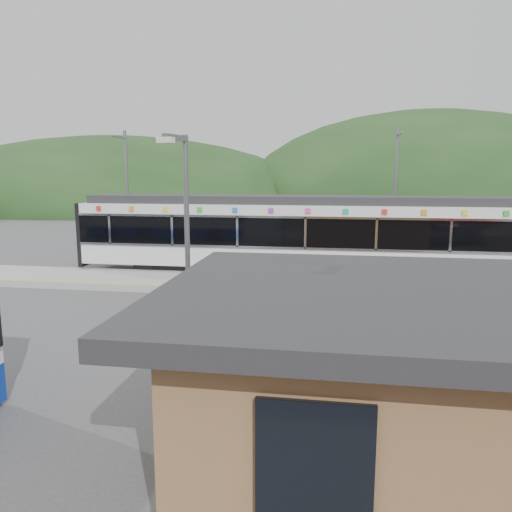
# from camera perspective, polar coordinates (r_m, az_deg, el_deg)

# --- Properties ---
(ground) EXTENTS (120.00, 120.00, 0.00)m
(ground) POSITION_cam_1_polar(r_m,az_deg,el_deg) (18.13, -4.50, -5.89)
(ground) COLOR #4C4C4F
(ground) RESTS_ON ground
(hills) EXTENTS (146.00, 149.00, 26.00)m
(hills) POSITION_cam_1_polar(r_m,az_deg,el_deg) (22.87, 14.04, -2.91)
(hills) COLOR #1E3D19
(hills) RESTS_ON ground
(platform) EXTENTS (26.00, 3.20, 0.30)m
(platform) POSITION_cam_1_polar(r_m,az_deg,el_deg) (21.22, -2.40, -3.17)
(platform) COLOR #9E9E99
(platform) RESTS_ON ground
(yellow_line) EXTENTS (26.00, 0.10, 0.01)m
(yellow_line) POSITION_cam_1_polar(r_m,az_deg,el_deg) (19.95, -3.15, -3.54)
(yellow_line) COLOR yellow
(yellow_line) RESTS_ON platform
(train) EXTENTS (20.44, 3.01, 3.74)m
(train) POSITION_cam_1_polar(r_m,az_deg,el_deg) (23.21, 4.69, 2.70)
(train) COLOR black
(train) RESTS_ON ground
(catenary_mast_west) EXTENTS (0.18, 1.80, 7.00)m
(catenary_mast_west) POSITION_cam_1_polar(r_m,az_deg,el_deg) (27.90, -14.54, 6.84)
(catenary_mast_west) COLOR slate
(catenary_mast_west) RESTS_ON ground
(catenary_mast_east) EXTENTS (0.18, 1.80, 7.00)m
(catenary_mast_east) POSITION_cam_1_polar(r_m,az_deg,el_deg) (25.72, 15.59, 6.59)
(catenary_mast_east) COLOR slate
(catenary_mast_east) RESTS_ON ground
(station_shelter) EXTENTS (9.20, 6.20, 3.00)m
(station_shelter) POSITION_cam_1_polar(r_m,az_deg,el_deg) (8.80, 20.93, -12.83)
(station_shelter) COLOR olive
(station_shelter) RESTS_ON ground
(lamp_post) EXTENTS (0.38, 1.03, 5.64)m
(lamp_post) POSITION_cam_1_polar(r_m,az_deg,el_deg) (11.50, -8.05, 2.29)
(lamp_post) COLOR slate
(lamp_post) RESTS_ON ground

